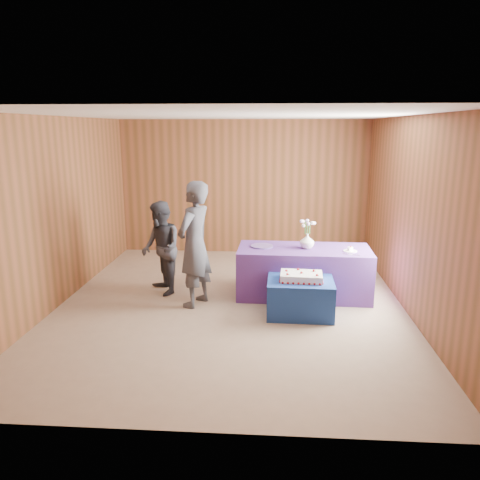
# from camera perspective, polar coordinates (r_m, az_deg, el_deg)

# --- Properties ---
(ground) EXTENTS (6.00, 6.00, 0.00)m
(ground) POSITION_cam_1_polar(r_m,az_deg,el_deg) (6.97, -1.11, -7.79)
(ground) COLOR gray
(ground) RESTS_ON ground
(room_shell) EXTENTS (5.04, 6.04, 2.72)m
(room_shell) POSITION_cam_1_polar(r_m,az_deg,el_deg) (6.53, -1.19, 7.11)
(room_shell) COLOR brown
(room_shell) RESTS_ON ground
(cake_table) EXTENTS (0.92, 0.72, 0.50)m
(cake_table) POSITION_cam_1_polar(r_m,az_deg,el_deg) (6.57, 7.34, -6.93)
(cake_table) COLOR navy
(cake_table) RESTS_ON ground
(serving_table) EXTENTS (2.02, 0.96, 0.75)m
(serving_table) POSITION_cam_1_polar(r_m,az_deg,el_deg) (7.27, 7.75, -3.88)
(serving_table) COLOR #4A2E7F
(serving_table) RESTS_ON ground
(sheet_cake) EXTENTS (0.61, 0.44, 0.14)m
(sheet_cake) POSITION_cam_1_polar(r_m,az_deg,el_deg) (6.46, 7.48, -4.44)
(sheet_cake) COLOR white
(sheet_cake) RESTS_ON cake_table
(vase) EXTENTS (0.24, 0.24, 0.23)m
(vase) POSITION_cam_1_polar(r_m,az_deg,el_deg) (7.14, 8.18, -0.13)
(vase) COLOR silver
(vase) RESTS_ON serving_table
(flower_spray) EXTENTS (0.24, 0.24, 0.19)m
(flower_spray) POSITION_cam_1_polar(r_m,az_deg,el_deg) (7.09, 8.25, 1.99)
(flower_spray) COLOR #2C6E2F
(flower_spray) RESTS_ON vase
(platter) EXTENTS (0.45, 0.45, 0.02)m
(platter) POSITION_cam_1_polar(r_m,az_deg,el_deg) (7.20, 2.70, -0.75)
(platter) COLOR #5D4890
(platter) RESTS_ON serving_table
(plate) EXTENTS (0.25, 0.25, 0.01)m
(plate) POSITION_cam_1_polar(r_m,az_deg,el_deg) (7.11, 13.29, -1.31)
(plate) COLOR white
(plate) RESTS_ON serving_table
(cake_slice) EXTENTS (0.08, 0.08, 0.08)m
(cake_slice) POSITION_cam_1_polar(r_m,az_deg,el_deg) (7.10, 13.31, -1.03)
(cake_slice) COLOR white
(cake_slice) RESTS_ON plate
(knife) EXTENTS (0.25, 0.11, 0.00)m
(knife) POSITION_cam_1_polar(r_m,az_deg,el_deg) (6.93, 13.39, -1.73)
(knife) COLOR silver
(knife) RESTS_ON serving_table
(guest_left) EXTENTS (0.66, 0.78, 1.82)m
(guest_left) POSITION_cam_1_polar(r_m,az_deg,el_deg) (6.71, -5.57, -0.55)
(guest_left) COLOR #3D3E48
(guest_left) RESTS_ON ground
(guest_right) EXTENTS (0.83, 0.89, 1.45)m
(guest_right) POSITION_cam_1_polar(r_m,az_deg,el_deg) (7.30, -9.61, -1.00)
(guest_right) COLOR #32333C
(guest_right) RESTS_ON ground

